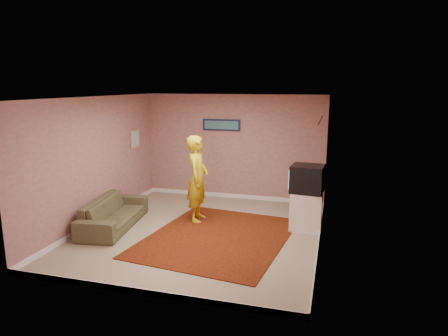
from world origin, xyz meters
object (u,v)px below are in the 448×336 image
(tv_cabinet, at_px, (306,211))
(sofa, at_px, (114,213))
(chair_a, at_px, (303,187))
(chair_b, at_px, (309,204))
(person, at_px, (198,179))
(crt_tv, at_px, (307,179))

(tv_cabinet, bearing_deg, sofa, -166.69)
(chair_a, relative_size, sofa, 0.23)
(tv_cabinet, height_order, chair_b, chair_b)
(sofa, bearing_deg, tv_cabinet, -84.63)
(tv_cabinet, distance_m, person, 2.30)
(crt_tv, xyz_separation_m, sofa, (-3.74, -0.89, -0.75))
(chair_a, distance_m, chair_b, 1.35)
(tv_cabinet, distance_m, chair_b, 0.14)
(crt_tv, xyz_separation_m, chair_b, (0.06, 0.04, -0.52))
(sofa, bearing_deg, chair_a, -65.62)
(tv_cabinet, bearing_deg, crt_tv, 174.38)
(tv_cabinet, relative_size, person, 0.42)
(crt_tv, distance_m, chair_b, 0.53)
(chair_b, distance_m, sofa, 3.92)
(chair_b, relative_size, person, 0.26)
(tv_cabinet, relative_size, chair_a, 1.69)
(tv_cabinet, height_order, sofa, tv_cabinet)
(crt_tv, bearing_deg, chair_b, 41.90)
(tv_cabinet, xyz_separation_m, chair_a, (-0.19, 1.37, 0.13))
(chair_a, bearing_deg, chair_b, -93.09)
(crt_tv, distance_m, chair_a, 1.48)
(sofa, xyz_separation_m, person, (1.51, 0.83, 0.61))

